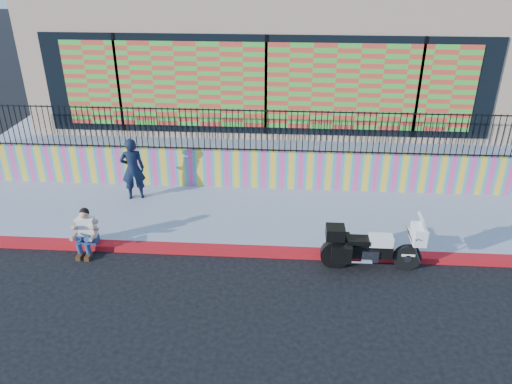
{
  "coord_description": "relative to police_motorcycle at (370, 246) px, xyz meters",
  "views": [
    {
      "loc": [
        0.65,
        -9.62,
        6.46
      ],
      "look_at": [
        -0.08,
        1.2,
        1.0
      ],
      "focal_mm": 35.0,
      "sensor_mm": 36.0,
      "label": 1
    }
  ],
  "objects": [
    {
      "name": "seated_man",
      "position": [
        -6.41,
        0.17,
        -0.11
      ],
      "size": [
        0.54,
        0.71,
        1.06
      ],
      "color": "navy",
      "rests_on": "ground"
    },
    {
      "name": "storefront_building",
      "position": [
        -2.51,
        8.48,
        2.69
      ],
      "size": [
        14.0,
        8.06,
        4.0
      ],
      "color": "tan",
      "rests_on": "elevated_platform"
    },
    {
      "name": "mural_wall",
      "position": [
        -2.51,
        3.6,
        0.14
      ],
      "size": [
        16.0,
        0.2,
        1.1
      ],
      "primitive_type": "cube",
      "color": "#E83D8F",
      "rests_on": "sidewalk"
    },
    {
      "name": "police_officer",
      "position": [
        -5.99,
        2.69,
        0.45
      ],
      "size": [
        0.72,
        0.57,
        1.72
      ],
      "primitive_type": "imported",
      "rotation": [
        0.0,
        0.0,
        3.42
      ],
      "color": "black",
      "rests_on": "sidewalk"
    },
    {
      "name": "elevated_platform",
      "position": [
        -2.51,
        8.7,
        0.06
      ],
      "size": [
        16.0,
        10.0,
        1.25
      ],
      "primitive_type": "cube",
      "color": "gray",
      "rests_on": "ground"
    },
    {
      "name": "ground",
      "position": [
        -2.51,
        0.35,
        -0.56
      ],
      "size": [
        90.0,
        90.0,
        0.0
      ],
      "primitive_type": "plane",
      "color": "black",
      "rests_on": "ground"
    },
    {
      "name": "police_motorcycle",
      "position": [
        0.0,
        0.0,
        0.0
      ],
      "size": [
        2.15,
        0.71,
        1.34
      ],
      "color": "black",
      "rests_on": "ground"
    },
    {
      "name": "red_curb",
      "position": [
        -2.51,
        0.35,
        -0.49
      ],
      "size": [
        16.0,
        0.3,
        0.15
      ],
      "primitive_type": "cube",
      "color": "maroon",
      "rests_on": "ground"
    },
    {
      "name": "metal_fence",
      "position": [
        -2.51,
        3.6,
        1.29
      ],
      "size": [
        15.8,
        0.04,
        1.2
      ],
      "primitive_type": null,
      "color": "black",
      "rests_on": "mural_wall"
    },
    {
      "name": "sidewalk",
      "position": [
        -2.51,
        2.0,
        -0.49
      ],
      "size": [
        16.0,
        3.0,
        0.15
      ],
      "primitive_type": "cube",
      "color": "gray",
      "rests_on": "ground"
    }
  ]
}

